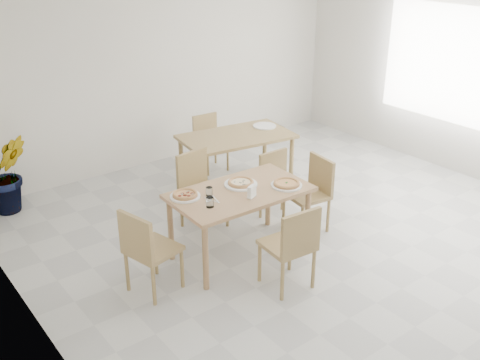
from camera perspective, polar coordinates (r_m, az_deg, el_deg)
main_table at (r=5.82m, az=-0.00°, el=-1.88°), size 1.46×0.86×0.75m
chair_south at (r=5.34m, az=5.37°, el=-6.36°), size 0.47×0.47×0.88m
chair_north at (r=6.50m, az=-4.20°, el=-0.43°), size 0.50×0.50×0.89m
chair_west at (r=5.34m, az=-9.51°, el=-6.72°), size 0.52×0.52×0.88m
chair_east at (r=6.47m, az=7.40°, el=-0.86°), size 0.48×0.48×0.87m
plate_margherita at (r=5.90m, az=4.75°, el=-0.53°), size 0.33×0.33×0.02m
plate_mushroom at (r=5.90m, az=0.08°, el=-0.44°), size 0.35×0.35×0.02m
plate_pepperoni at (r=5.67m, az=-5.59°, el=-1.67°), size 0.31×0.31×0.02m
pizza_margherita at (r=5.89m, az=4.75°, el=-0.33°), size 0.30×0.30×0.03m
pizza_mushroom at (r=5.90m, az=0.08°, el=-0.24°), size 0.35×0.35×0.03m
pizza_pepperoni at (r=5.66m, az=-5.60°, el=-1.46°), size 0.33×0.33×0.03m
tumbler_a at (r=5.67m, az=-3.15°, el=-1.17°), size 0.07×0.07×0.09m
tumbler_b at (r=5.44m, az=-3.07°, el=-2.26°), size 0.08×0.08×0.10m
napkin_holder at (r=5.61m, az=1.20°, el=-1.24°), size 0.13×0.10×0.13m
fork_a at (r=5.59m, az=-2.98°, el=-2.05°), size 0.06×0.17×0.01m
fork_b at (r=5.59m, az=-2.45°, el=-2.00°), size 0.06×0.18×0.01m
second_table at (r=7.39m, az=-0.37°, el=3.95°), size 1.55×1.02×0.75m
chair_back_s at (r=6.82m, az=2.76°, el=0.47°), size 0.41×0.41×0.82m
chair_back_n at (r=8.12m, az=-3.20°, el=4.27°), size 0.41×0.41×0.79m
plate_empty at (r=7.69m, az=2.51°, el=5.51°), size 0.31×0.31×0.02m
potted_plant at (r=7.39m, az=-22.54°, el=0.57°), size 0.55×0.45×0.98m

